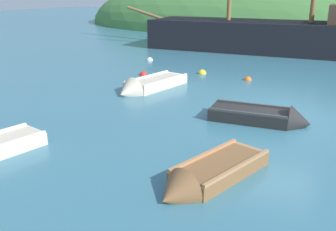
{
  "coord_description": "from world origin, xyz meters",
  "views": [
    {
      "loc": [
        2.03,
        -12.04,
        3.89
      ],
      "look_at": [
        -3.14,
        -2.11,
        0.14
      ],
      "focal_mm": 40.43,
      "sensor_mm": 36.0,
      "label": 1
    }
  ],
  "objects_px": {
    "buoy_white": "(150,60)",
    "buoy_red": "(143,75)",
    "rowboat_near_dock": "(207,178)",
    "buoy_yellow": "(202,74)",
    "rowboat_portside": "(265,119)",
    "sailing_ship": "(273,41)",
    "rowboat_outer_left": "(148,87)",
    "buoy_orange": "(248,80)"
  },
  "relations": [
    {
      "from": "buoy_white",
      "to": "buoy_red",
      "type": "distance_m",
      "value": 3.9
    },
    {
      "from": "rowboat_near_dock",
      "to": "buoy_yellow",
      "type": "distance_m",
      "value": 10.85
    },
    {
      "from": "rowboat_portside",
      "to": "buoy_white",
      "type": "bearing_deg",
      "value": 132.77
    },
    {
      "from": "sailing_ship",
      "to": "rowboat_portside",
      "type": "xyz_separation_m",
      "value": [
        2.99,
        -14.03,
        -0.59
      ]
    },
    {
      "from": "sailing_ship",
      "to": "buoy_white",
      "type": "xyz_separation_m",
      "value": [
        -5.47,
        -6.46,
        -0.72
      ]
    },
    {
      "from": "rowboat_near_dock",
      "to": "rowboat_outer_left",
      "type": "xyz_separation_m",
      "value": [
        -5.04,
        6.11,
        0.02
      ]
    },
    {
      "from": "buoy_yellow",
      "to": "buoy_white",
      "type": "xyz_separation_m",
      "value": [
        -4.05,
        1.93,
        0.0
      ]
    },
    {
      "from": "sailing_ship",
      "to": "rowboat_portside",
      "type": "height_order",
      "value": "sailing_ship"
    },
    {
      "from": "rowboat_near_dock",
      "to": "rowboat_portside",
      "type": "xyz_separation_m",
      "value": [
        0.15,
        4.33,
        0.02
      ]
    },
    {
      "from": "buoy_orange",
      "to": "buoy_white",
      "type": "bearing_deg",
      "value": 160.77
    },
    {
      "from": "buoy_yellow",
      "to": "rowboat_portside",
      "type": "bearing_deg",
      "value": -52.0
    },
    {
      "from": "rowboat_outer_left",
      "to": "buoy_orange",
      "type": "height_order",
      "value": "rowboat_outer_left"
    },
    {
      "from": "buoy_white",
      "to": "buoy_red",
      "type": "height_order",
      "value": "buoy_red"
    },
    {
      "from": "sailing_ship",
      "to": "rowboat_outer_left",
      "type": "distance_m",
      "value": 12.46
    },
    {
      "from": "rowboat_portside",
      "to": "buoy_white",
      "type": "height_order",
      "value": "rowboat_portside"
    },
    {
      "from": "sailing_ship",
      "to": "buoy_orange",
      "type": "height_order",
      "value": "sailing_ship"
    },
    {
      "from": "buoy_yellow",
      "to": "rowboat_near_dock",
      "type": "bearing_deg",
      "value": -66.88
    },
    {
      "from": "sailing_ship",
      "to": "rowboat_portside",
      "type": "distance_m",
      "value": 14.36
    },
    {
      "from": "rowboat_near_dock",
      "to": "rowboat_outer_left",
      "type": "relative_size",
      "value": 0.86
    },
    {
      "from": "rowboat_outer_left",
      "to": "buoy_white",
      "type": "xyz_separation_m",
      "value": [
        -3.27,
        5.79,
        -0.13
      ]
    },
    {
      "from": "buoy_yellow",
      "to": "buoy_white",
      "type": "height_order",
      "value": "buoy_yellow"
    },
    {
      "from": "sailing_ship",
      "to": "rowboat_near_dock",
      "type": "bearing_deg",
      "value": 95.32
    },
    {
      "from": "rowboat_outer_left",
      "to": "buoy_orange",
      "type": "bearing_deg",
      "value": 149.88
    },
    {
      "from": "buoy_yellow",
      "to": "buoy_white",
      "type": "relative_size",
      "value": 1.11
    },
    {
      "from": "buoy_orange",
      "to": "buoy_yellow",
      "type": "relative_size",
      "value": 0.84
    },
    {
      "from": "rowboat_outer_left",
      "to": "rowboat_near_dock",
      "type": "bearing_deg",
      "value": 50.76
    },
    {
      "from": "rowboat_near_dock",
      "to": "rowboat_outer_left",
      "type": "bearing_deg",
      "value": -123.66
    },
    {
      "from": "rowboat_near_dock",
      "to": "buoy_red",
      "type": "height_order",
      "value": "rowboat_near_dock"
    },
    {
      "from": "rowboat_portside",
      "to": "buoy_white",
      "type": "relative_size",
      "value": 8.36
    },
    {
      "from": "buoy_orange",
      "to": "buoy_white",
      "type": "relative_size",
      "value": 0.93
    },
    {
      "from": "rowboat_portside",
      "to": "buoy_red",
      "type": "height_order",
      "value": "rowboat_portside"
    },
    {
      "from": "buoy_white",
      "to": "buoy_red",
      "type": "xyz_separation_m",
      "value": [
        1.68,
        -3.51,
        0.0
      ]
    },
    {
      "from": "rowboat_near_dock",
      "to": "buoy_orange",
      "type": "height_order",
      "value": "rowboat_near_dock"
    },
    {
      "from": "buoy_white",
      "to": "rowboat_near_dock",
      "type": "bearing_deg",
      "value": -55.08
    },
    {
      "from": "rowboat_portside",
      "to": "rowboat_outer_left",
      "type": "xyz_separation_m",
      "value": [
        -5.2,
        1.78,
        -0.0
      ]
    },
    {
      "from": "rowboat_near_dock",
      "to": "rowboat_portside",
      "type": "relative_size",
      "value": 1.02
    },
    {
      "from": "sailing_ship",
      "to": "buoy_yellow",
      "type": "bearing_deg",
      "value": 76.91
    },
    {
      "from": "rowboat_portside",
      "to": "buoy_orange",
      "type": "relative_size",
      "value": 8.97
    },
    {
      "from": "rowboat_near_dock",
      "to": "buoy_orange",
      "type": "bearing_deg",
      "value": -152.03
    },
    {
      "from": "rowboat_outer_left",
      "to": "sailing_ship",
      "type": "bearing_deg",
      "value": -178.99
    },
    {
      "from": "sailing_ship",
      "to": "buoy_red",
      "type": "distance_m",
      "value": 10.69
    },
    {
      "from": "rowboat_portside",
      "to": "buoy_orange",
      "type": "bearing_deg",
      "value": 105.72
    }
  ]
}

